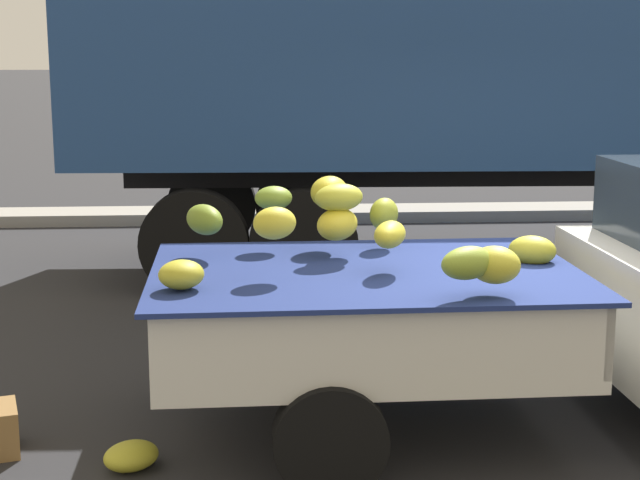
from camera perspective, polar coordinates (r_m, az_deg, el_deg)
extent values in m
plane|color=#28282B|center=(6.70, 13.91, -10.46)|extent=(220.00, 220.00, 0.00)
cube|color=gray|center=(14.15, 4.31, 1.59)|extent=(80.00, 0.80, 0.16)
cube|color=silver|center=(6.17, 2.64, -6.31)|extent=(2.57, 1.79, 0.08)
cube|color=silver|center=(6.91, 1.74, -2.15)|extent=(2.54, 0.10, 0.44)
cube|color=silver|center=(5.29, 3.88, -6.36)|extent=(2.54, 0.10, 0.44)
cube|color=silver|center=(6.38, 13.83, -3.61)|extent=(0.09, 1.74, 0.44)
cube|color=silver|center=(6.06, -9.11, -4.20)|extent=(0.09, 1.74, 0.44)
cube|color=#B21914|center=(6.95, 1.71, -2.42)|extent=(2.44, 0.06, 0.07)
cube|color=navy|center=(6.04, 2.68, -1.87)|extent=(2.70, 1.91, 0.03)
ellipsoid|color=gold|center=(5.44, 10.24, -1.45)|extent=(0.36, 0.34, 0.21)
ellipsoid|color=gold|center=(5.92, 4.13, 0.33)|extent=(0.29, 0.40, 0.16)
ellipsoid|color=olive|center=(6.40, -6.81, 1.20)|extent=(0.35, 0.42, 0.20)
ellipsoid|color=gold|center=(6.66, 0.55, 2.84)|extent=(0.36, 0.41, 0.22)
ellipsoid|color=gold|center=(6.32, 1.12, 2.52)|extent=(0.41, 0.36, 0.18)
ellipsoid|color=#96A02A|center=(6.68, 3.78, 1.54)|extent=(0.29, 0.32, 0.22)
ellipsoid|color=olive|center=(5.35, 8.68, -1.34)|extent=(0.39, 0.33, 0.18)
ellipsoid|color=yellow|center=(5.77, -2.68, 1.00)|extent=(0.34, 0.32, 0.19)
ellipsoid|color=gold|center=(6.34, 1.03, 0.93)|extent=(0.39, 0.41, 0.21)
ellipsoid|color=gold|center=(6.38, 12.37, -0.60)|extent=(0.38, 0.35, 0.19)
ellipsoid|color=gold|center=(5.55, -8.16, -2.02)|extent=(0.35, 0.36, 0.16)
ellipsoid|color=olive|center=(6.65, -2.75, 2.49)|extent=(0.34, 0.33, 0.16)
cylinder|color=black|center=(7.01, -0.73, -6.35)|extent=(0.64, 0.21, 0.64)
cylinder|color=black|center=(5.44, 0.61, -11.66)|extent=(0.64, 0.21, 0.64)
cube|color=navy|center=(11.29, 17.84, 11.51)|extent=(12.07, 2.85, 2.70)
cube|color=black|center=(11.37, 17.39, 3.94)|extent=(11.05, 0.72, 0.30)
cylinder|color=black|center=(11.99, -1.21, 2.10)|extent=(1.09, 0.33, 1.08)
cylinder|color=black|center=(9.62, -0.98, -0.16)|extent=(1.09, 0.33, 1.08)
cylinder|color=black|center=(12.02, -6.37, 2.06)|extent=(1.09, 0.33, 1.08)
cylinder|color=black|center=(9.66, -7.39, -0.20)|extent=(1.09, 0.33, 1.08)
ellipsoid|color=gold|center=(5.94, -11.04, -12.35)|extent=(0.44, 0.42, 0.16)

